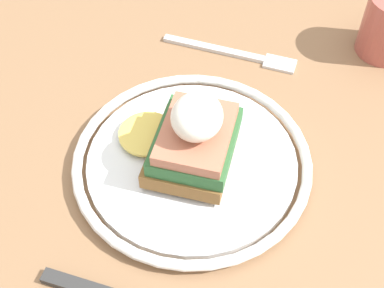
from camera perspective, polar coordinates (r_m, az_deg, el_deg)
dining_table at (r=0.64m, az=2.05°, el=-7.00°), size 0.98×0.73×0.73m
plate at (r=0.52m, az=0.00°, el=-1.87°), size 0.23×0.23×0.02m
sandwich at (r=0.49m, az=0.16°, el=0.64°), size 0.09×0.12×0.08m
fork at (r=0.63m, az=4.70°, el=9.57°), size 0.03×0.16×0.00m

